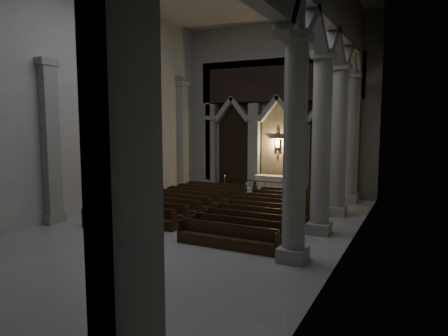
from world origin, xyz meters
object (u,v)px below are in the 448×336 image
at_px(pews, 220,211).
at_px(altar, 270,183).
at_px(worshipper, 255,191).
at_px(candle_stand_left, 225,187).
at_px(altar_rail, 265,186).
at_px(candle_stand_right, 303,193).

bearing_deg(pews, altar, 91.21).
xyz_separation_m(pews, worshipper, (0.00, 4.85, 0.31)).
bearing_deg(altar, candle_stand_left, -155.96).
height_order(altar_rail, candle_stand_left, candle_stand_left).
relative_size(altar_rail, candle_stand_right, 4.16).
bearing_deg(altar_rail, altar, 96.42).
bearing_deg(pews, worshipper, 89.99).
height_order(candle_stand_right, pews, candle_stand_right).
bearing_deg(worshipper, pews, -73.29).
relative_size(altar, candle_stand_right, 1.65).
bearing_deg(candle_stand_left, candle_stand_right, 2.89).
relative_size(candle_stand_left, pews, 0.12).
relative_size(altar, worshipper, 1.71).
height_order(candle_stand_left, pews, candle_stand_left).
bearing_deg(altar, candle_stand_right, -20.88).
relative_size(altar, altar_rail, 0.40).
bearing_deg(pews, candle_stand_left, 114.64).
xyz_separation_m(candle_stand_left, candle_stand_right, (5.69, 0.29, 0.02)).
height_order(altar_rail, worshipper, worshipper).
height_order(candle_stand_right, worshipper, candle_stand_right).
height_order(altar, worshipper, worshipper).
bearing_deg(altar, altar_rail, -83.58).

